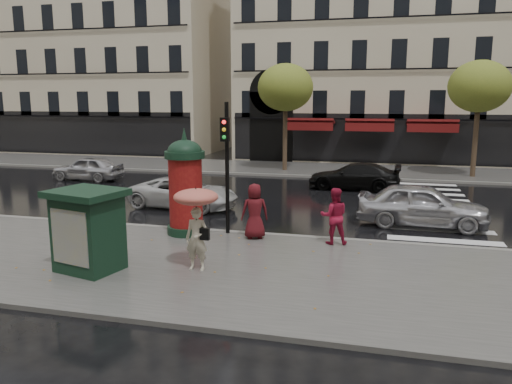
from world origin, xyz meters
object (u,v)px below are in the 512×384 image
(car_silver, at_px, (422,205))
(car_far_silver, at_px, (88,168))
(woman_umbrella, at_px, (196,215))
(car_white, at_px, (184,193))
(man_burgundy, at_px, (255,211))
(traffic_light, at_px, (226,155))
(car_black, at_px, (354,176))
(woman_red, at_px, (334,216))
(morris_column, at_px, (185,183))
(newsstand, at_px, (88,229))

(car_silver, bearing_deg, car_far_silver, 73.89)
(woman_umbrella, height_order, car_white, woman_umbrella)
(man_burgundy, distance_m, car_far_silver, 15.48)
(traffic_light, height_order, car_black, traffic_light)
(woman_umbrella, bearing_deg, car_silver, 47.90)
(woman_umbrella, bearing_deg, woman_red, 45.57)
(morris_column, height_order, newsstand, morris_column)
(car_far_silver, bearing_deg, traffic_light, 50.31)
(man_burgundy, bearing_deg, morris_column, -22.26)
(man_burgundy, bearing_deg, car_silver, -169.74)
(traffic_light, bearing_deg, woman_umbrella, -84.86)
(morris_column, bearing_deg, newsstand, -105.10)
(woman_red, bearing_deg, car_white, -43.87)
(woman_umbrella, relative_size, traffic_light, 0.51)
(morris_column, relative_size, traffic_light, 0.81)
(car_white, bearing_deg, woman_red, -115.40)
(woman_umbrella, bearing_deg, newsstand, -165.41)
(woman_red, relative_size, traffic_light, 0.41)
(man_burgundy, xyz_separation_m, car_black, (2.52, 10.39, -0.34))
(morris_column, bearing_deg, woman_umbrella, -63.52)
(woman_red, distance_m, car_far_silver, 17.52)
(woman_red, distance_m, morris_column, 4.91)
(car_silver, relative_size, car_black, 1.00)
(morris_column, xyz_separation_m, car_far_silver, (-9.82, 9.59, -1.12))
(newsstand, bearing_deg, woman_red, 33.93)
(traffic_light, height_order, newsstand, traffic_light)
(man_burgundy, relative_size, morris_column, 0.51)
(woman_red, distance_m, traffic_light, 3.95)
(man_burgundy, bearing_deg, woman_red, 157.74)
(woman_red, height_order, car_silver, woman_red)
(traffic_light, bearing_deg, newsstand, -119.01)
(car_white, bearing_deg, morris_column, -149.72)
(morris_column, bearing_deg, car_silver, 23.91)
(traffic_light, xyz_separation_m, newsstand, (-2.38, -4.30, -1.52))
(car_white, distance_m, car_far_silver, 9.64)
(woman_red, xyz_separation_m, car_white, (-6.67, 4.19, -0.35))
(car_silver, bearing_deg, morris_column, 117.31)
(morris_column, distance_m, car_silver, 8.44)
(woman_umbrella, distance_m, car_far_silver, 17.24)
(car_silver, bearing_deg, traffic_light, 119.27)
(car_silver, bearing_deg, car_black, 25.25)
(woman_red, distance_m, car_white, 7.88)
(woman_red, xyz_separation_m, morris_column, (-4.84, -0.00, 0.80))
(morris_column, xyz_separation_m, car_silver, (7.66, 3.40, -1.02))
(woman_red, xyz_separation_m, newsstand, (-5.92, -3.98, 0.22))
(man_burgundy, relative_size, newsstand, 0.83)
(woman_umbrella, xyz_separation_m, newsstand, (-2.70, -0.70, -0.37))
(car_silver, bearing_deg, woman_red, 143.73)
(newsstand, distance_m, car_silver, 11.44)
(newsstand, xyz_separation_m, car_white, (-0.75, 8.17, -0.57))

